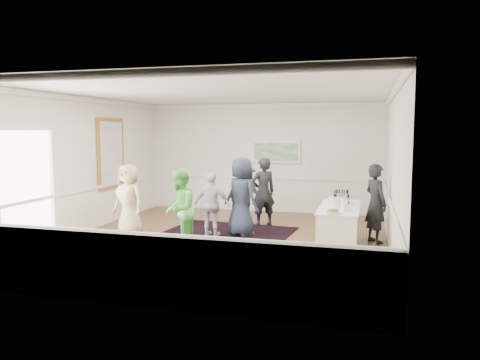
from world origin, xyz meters
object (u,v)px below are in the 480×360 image
(guest_tan, at_px, (129,201))
(guest_green, at_px, (180,209))
(nut_bowl, at_px, (333,212))
(serving_table, at_px, (339,227))
(guest_lilac, at_px, (212,205))
(ice_bucket, at_px, (342,200))
(guest_dark_a, at_px, (244,194))
(guest_dark_b, at_px, (263,192))
(guest_navy, at_px, (242,197))
(bartender, at_px, (376,203))

(guest_tan, distance_m, guest_green, 1.70)
(guest_tan, distance_m, nut_bowl, 4.63)
(serving_table, xyz_separation_m, guest_lilac, (-2.83, 0.22, 0.31))
(ice_bucket, bearing_deg, guest_dark_a, 147.41)
(guest_dark_b, relative_size, guest_navy, 0.96)
(guest_tan, relative_size, guest_navy, 0.92)
(bartender, distance_m, guest_green, 4.16)
(guest_navy, relative_size, ice_bucket, 6.91)
(guest_lilac, bearing_deg, guest_tan, 18.84)
(nut_bowl, bearing_deg, guest_green, -178.26)
(serving_table, height_order, nut_bowl, nut_bowl)
(ice_bucket, xyz_separation_m, nut_bowl, (-0.10, -1.02, -0.08))
(guest_tan, bearing_deg, guest_dark_b, 53.46)
(guest_dark_a, bearing_deg, nut_bowl, 121.69)
(serving_table, relative_size, nut_bowl, 7.23)
(guest_dark_a, relative_size, guest_navy, 0.88)
(guest_lilac, bearing_deg, guest_dark_b, -114.35)
(guest_tan, relative_size, guest_lilac, 1.12)
(guest_lilac, bearing_deg, nut_bowl, 162.50)
(guest_tan, bearing_deg, nut_bowl, 8.62)
(guest_dark_b, height_order, ice_bucket, guest_dark_b)
(guest_green, relative_size, guest_navy, 0.91)
(bartender, height_order, guest_tan, bartender)
(serving_table, relative_size, bartender, 1.23)
(serving_table, bearing_deg, guest_navy, 166.64)
(serving_table, bearing_deg, guest_dark_b, 138.45)
(nut_bowl, bearing_deg, guest_dark_a, 132.55)
(serving_table, xyz_separation_m, guest_dark_a, (-2.48, 1.75, 0.36))
(guest_green, xyz_separation_m, guest_navy, (0.89, 1.50, 0.08))
(guest_lilac, distance_m, guest_dark_a, 1.57)
(guest_green, height_order, guest_dark_b, guest_dark_b)
(guest_navy, bearing_deg, guest_dark_a, -44.47)
(serving_table, xyz_separation_m, guest_navy, (-2.22, 0.53, 0.47))
(bartender, relative_size, guest_lilac, 1.16)
(nut_bowl, bearing_deg, guest_navy, 146.87)
(bartender, bearing_deg, guest_navy, 57.44)
(guest_green, xyz_separation_m, guest_dark_a, (0.63, 2.72, -0.02))
(serving_table, height_order, bartender, bartender)
(guest_dark_b, bearing_deg, guest_dark_a, -33.50)
(guest_tan, distance_m, ice_bucket, 4.71)
(serving_table, xyz_separation_m, bartender, (0.72, 0.65, 0.42))
(guest_dark_b, bearing_deg, guest_lilac, 26.55)
(guest_dark_a, bearing_deg, guest_green, 66.05)
(bartender, bearing_deg, guest_dark_a, 36.07)
(guest_green, bearing_deg, guest_lilac, 156.80)
(bartender, height_order, guest_dark_a, bartender)
(guest_navy, bearing_deg, bartender, -144.12)
(guest_tan, distance_m, guest_dark_a, 2.96)
(bartender, height_order, guest_green, bartender)
(guest_tan, height_order, guest_lilac, guest_tan)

